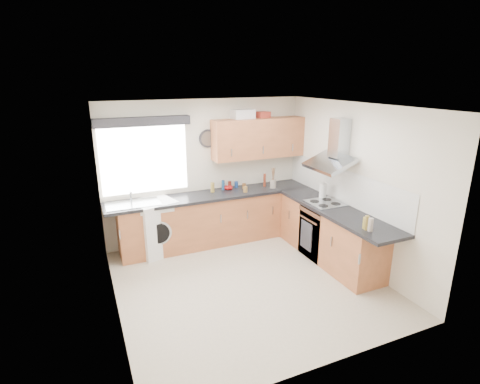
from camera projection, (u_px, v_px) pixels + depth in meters
name	position (u px, v px, depth m)	size (l,w,h in m)	color
ground_plane	(248.00, 282.00, 5.43)	(3.60, 3.60, 0.00)	beige
ceiling	(249.00, 106.00, 4.69)	(3.60, 3.60, 0.02)	white
wall_back	(206.00, 171.00, 6.63)	(3.60, 0.02, 2.50)	silver
wall_front	(329.00, 257.00, 3.48)	(3.60, 0.02, 2.50)	silver
wall_left	(109.00, 220.00, 4.37)	(0.02, 3.60, 2.50)	silver
wall_right	(354.00, 186.00, 5.74)	(0.02, 3.60, 2.50)	silver
window	(145.00, 160.00, 6.13)	(1.40, 0.02, 1.10)	white
window_blind	(143.00, 121.00, 5.87)	(1.50, 0.18, 0.14)	#242428
splashback	(341.00, 185.00, 6.02)	(0.01, 3.00, 0.54)	white
base_cab_back	(207.00, 220.00, 6.58)	(3.00, 0.58, 0.86)	#965331
base_cab_corner	(286.00, 208.00, 7.19)	(0.60, 0.60, 0.86)	#965331
base_cab_right	(329.00, 234.00, 6.01)	(0.58, 2.10, 0.86)	#965331
worktop_back	(212.00, 195.00, 6.48)	(3.60, 0.62, 0.05)	black
worktop_right	(337.00, 211.00, 5.74)	(0.62, 2.42, 0.05)	black
sink	(133.00, 202.00, 5.95)	(0.84, 0.46, 0.10)	#A1A9B2
oven	(323.00, 231.00, 6.14)	(0.56, 0.58, 0.85)	black
hob_plate	(325.00, 203.00, 5.99)	(0.52, 0.52, 0.01)	#A1A9B2
extractor_hood	(334.00, 150.00, 5.78)	(0.52, 0.78, 0.66)	#A1A9B2
upper_cabinets	(258.00, 138.00, 6.68)	(1.70, 0.35, 0.70)	#965331
washing_machine	(155.00, 227.00, 6.24)	(0.62, 0.60, 0.91)	white
wall_clock	(208.00, 139.00, 6.44)	(0.31, 0.31, 0.04)	#242428
casserole	(242.00, 114.00, 6.53)	(0.39, 0.28, 0.16)	white
storage_box	(263.00, 115.00, 6.69)	(0.23, 0.19, 0.10)	#B23828
utensil_pot	(273.00, 184.00, 6.81)	(0.11, 0.11, 0.16)	gray
kitchen_roll	(323.00, 191.00, 6.22)	(0.12, 0.12, 0.25)	white
tomato_cluster	(228.00, 188.00, 6.73)	(0.14, 0.14, 0.06)	#A00F0F
jar_0	(213.00, 187.00, 6.56)	(0.07, 0.07, 0.17)	olive
jar_1	(244.00, 186.00, 6.77)	(0.07, 0.07, 0.10)	brown
jar_2	(245.00, 189.00, 6.56)	(0.07, 0.07, 0.10)	olive
jar_3	(230.00, 185.00, 6.78)	(0.06, 0.06, 0.13)	#5C1C13
jar_4	(265.00, 180.00, 6.88)	(0.05, 0.05, 0.24)	maroon
jar_5	(236.00, 184.00, 6.83)	(0.07, 0.07, 0.11)	navy
jar_6	(223.00, 185.00, 6.70)	(0.05, 0.05, 0.17)	navy
bottle_0	(365.00, 223.00, 4.99)	(0.07, 0.07, 0.16)	olive
bottle_1	(367.00, 223.00, 4.94)	(0.06, 0.06, 0.20)	olive
bottle_2	(371.00, 225.00, 4.90)	(0.07, 0.07, 0.18)	#A89A8F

